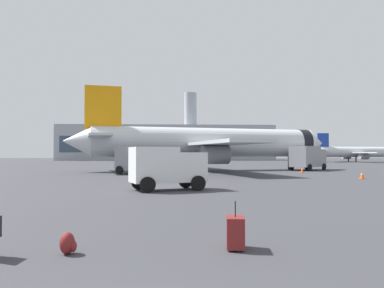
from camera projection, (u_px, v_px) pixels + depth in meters
airplane_at_gate at (206, 143)px, 49.98m from camera, size 35.49×32.27×10.50m
airplane_taxiing at (356, 152)px, 102.38m from camera, size 26.12×23.62×7.67m
service_truck at (138, 159)px, 40.81m from camera, size 5.25×4.35×2.90m
fuel_truck at (308, 157)px, 50.38m from camera, size 6.01×5.87×3.20m
cargo_van at (167, 166)px, 22.96m from camera, size 4.81×3.45×2.60m
safety_cone_near at (302, 170)px, 44.52m from camera, size 0.44×0.44×0.69m
safety_cone_mid at (362, 175)px, 33.40m from camera, size 0.44×0.44×0.67m
rolling_suitcase at (235, 232)px, 8.76m from camera, size 0.48×0.68×1.10m
traveller_backpack at (68, 244)px, 8.31m from camera, size 0.36×0.40×0.48m
terminal_building at (167, 143)px, 135.34m from camera, size 74.03×17.23×24.03m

